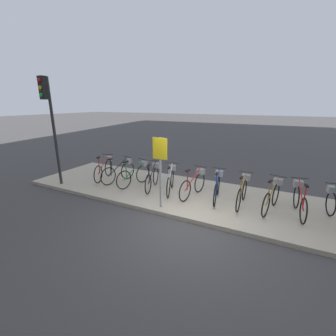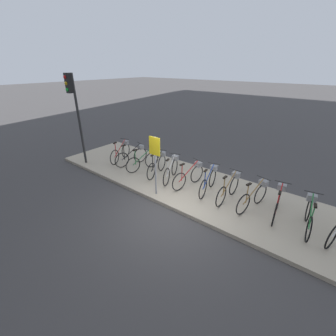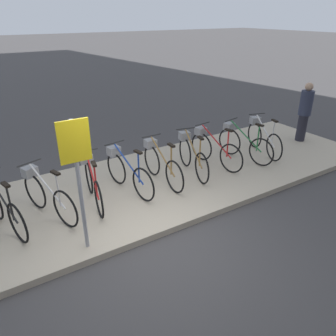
# 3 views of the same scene
# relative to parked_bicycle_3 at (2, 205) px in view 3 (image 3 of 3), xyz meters

# --- Properties ---
(ground_plane) EXTENTS (120.00, 120.00, 0.00)m
(ground_plane) POSITION_rel_parked_bicycle_3_xyz_m (1.94, -1.54, -0.56)
(ground_plane) COLOR #423F3F
(sidewalk) EXTENTS (13.22, 3.26, 0.12)m
(sidewalk) POSITION_rel_parked_bicycle_3_xyz_m (1.94, 0.10, -0.50)
(sidewalk) COLOR #B7A88E
(sidewalk) RESTS_ON ground_plane
(parked_bicycle_3) EXTENTS (0.56, 1.59, 1.00)m
(parked_bicycle_3) POSITION_rel_parked_bicycle_3_xyz_m (0.00, 0.00, 0.00)
(parked_bicycle_3) COLOR black
(parked_bicycle_3) RESTS_ON sidewalk
(parked_bicycle_4) EXTENTS (0.64, 1.56, 1.00)m
(parked_bicycle_4) POSITION_rel_parked_bicycle_3_xyz_m (0.71, -0.00, 0.00)
(parked_bicycle_4) COLOR black
(parked_bicycle_4) RESTS_ON sidewalk
(parked_bicycle_5) EXTENTS (0.46, 1.61, 1.00)m
(parked_bicycle_5) POSITION_rel_parked_bicycle_3_xyz_m (1.57, 0.01, 0.00)
(parked_bicycle_5) COLOR black
(parked_bicycle_5) RESTS_ON sidewalk
(parked_bicycle_6) EXTENTS (0.46, 1.61, 1.00)m
(parked_bicycle_6) POSITION_rel_parked_bicycle_3_xyz_m (2.32, 0.08, 0.00)
(parked_bicycle_6) COLOR black
(parked_bicycle_6) RESTS_ON sidewalk
(parked_bicycle_7) EXTENTS (0.46, 1.63, 1.00)m
(parked_bicycle_7) POSITION_rel_parked_bicycle_3_xyz_m (3.10, 0.04, 0.00)
(parked_bicycle_7) COLOR black
(parked_bicycle_7) RESTS_ON sidewalk
(parked_bicycle_8) EXTENTS (0.53, 1.60, 1.00)m
(parked_bicycle_8) POSITION_rel_parked_bicycle_3_xyz_m (3.92, 0.05, 0.00)
(parked_bicycle_8) COLOR black
(parked_bicycle_8) RESTS_ON sidewalk
(parked_bicycle_9) EXTENTS (0.46, 1.62, 1.00)m
(parked_bicycle_9) POSITION_rel_parked_bicycle_3_xyz_m (4.60, 0.12, 0.00)
(parked_bicycle_9) COLOR black
(parked_bicycle_9) RESTS_ON sidewalk
(parked_bicycle_10) EXTENTS (0.46, 1.61, 1.00)m
(parked_bicycle_10) POSITION_rel_parked_bicycle_3_xyz_m (5.43, 0.02, 0.00)
(parked_bicycle_10) COLOR black
(parked_bicycle_10) RESTS_ON sidewalk
(parked_bicycle_11) EXTENTS (0.60, 1.57, 1.00)m
(parked_bicycle_11) POSITION_rel_parked_bicycle_3_xyz_m (6.17, 0.04, 0.00)
(parked_bicycle_11) COLOR black
(parked_bicycle_11) RESTS_ON sidewalk
(pedestrian) EXTENTS (0.34, 0.34, 1.63)m
(pedestrian) POSITION_rel_parked_bicycle_3_xyz_m (7.78, 0.07, 0.42)
(pedestrian) COLOR #23232D
(pedestrian) RESTS_ON sidewalk
(sign_post) EXTENTS (0.44, 0.07, 2.06)m
(sign_post) POSITION_rel_parked_bicycle_3_xyz_m (0.99, -1.25, 0.97)
(sign_post) COLOR #99999E
(sign_post) RESTS_ON sidewalk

